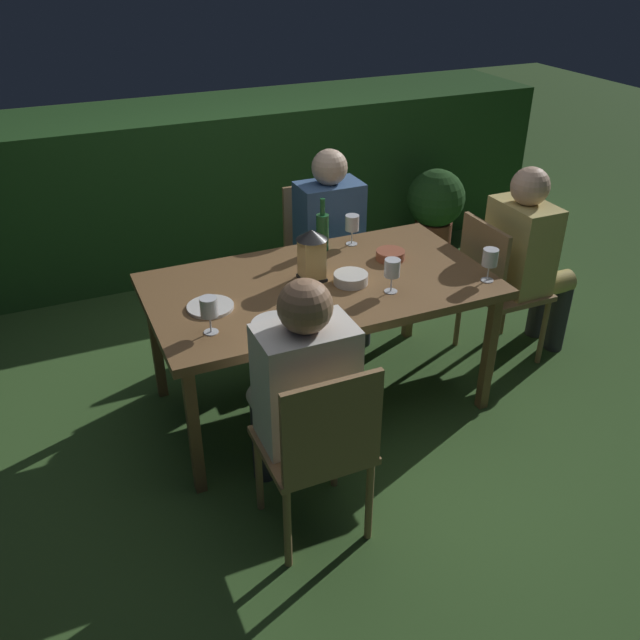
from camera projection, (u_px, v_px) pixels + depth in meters
name	position (u px, v px, depth m)	size (l,w,h in m)	color
ground_plane	(320.00, 400.00, 3.70)	(16.00, 16.00, 0.00)	#385B28
dining_table	(320.00, 292.00, 3.37)	(1.69, 0.94, 0.72)	brown
chair_side_left_a	(319.00, 446.00, 2.64)	(0.42, 0.40, 0.87)	#937047
person_in_cream	(300.00, 387.00, 2.72)	(0.38, 0.47, 1.15)	white
chair_side_right_b	(320.00, 248.00, 4.27)	(0.42, 0.40, 0.87)	#937047
person_in_blue	(333.00, 237.00, 4.04)	(0.38, 0.47, 1.15)	#426699
chair_head_far	(496.00, 284.00, 3.84)	(0.40, 0.42, 0.87)	#937047
person_in_mustard	(528.00, 254.00, 3.83)	(0.48, 0.38, 1.15)	tan
lantern_centerpiece	(312.00, 252.00, 3.29)	(0.15, 0.15, 0.27)	black
green_bottle_on_table	(322.00, 231.00, 3.62)	(0.07, 0.07, 0.29)	#1E5B2D
wine_glass_a	(209.00, 309.00, 2.87)	(0.08, 0.08, 0.17)	silver
wine_glass_b	(392.00, 270.00, 3.19)	(0.08, 0.08, 0.17)	silver
wine_glass_c	(352.00, 224.00, 3.68)	(0.08, 0.08, 0.17)	silver
wine_glass_d	(490.00, 259.00, 3.29)	(0.08, 0.08, 0.17)	silver
plate_a	(278.00, 325.00, 2.97)	(0.24, 0.24, 0.01)	white
plate_b	(210.00, 307.00, 3.11)	(0.22, 0.22, 0.01)	white
bowl_olives	(390.00, 255.00, 3.55)	(0.15, 0.15, 0.05)	#9E5138
bowl_bread	(351.00, 278.00, 3.32)	(0.17, 0.17, 0.05)	silver
hedge_backdrop	(206.00, 182.00, 5.11)	(5.24, 0.88, 1.13)	#234C1E
potted_plant_by_hedge	(435.00, 207.00, 5.11)	(0.44, 0.44, 0.70)	brown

